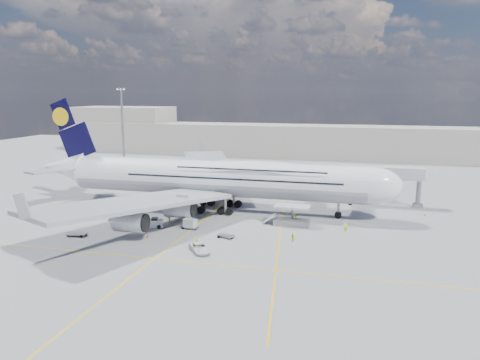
% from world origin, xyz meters
% --- Properties ---
extents(ground, '(300.00, 300.00, 0.00)m').
position_xyz_m(ground, '(0.00, 0.00, 0.00)').
color(ground, gray).
rests_on(ground, ground).
extents(taxi_line_main, '(0.25, 220.00, 0.01)m').
position_xyz_m(taxi_line_main, '(0.00, 0.00, 0.01)').
color(taxi_line_main, yellow).
rests_on(taxi_line_main, ground).
extents(taxi_line_cross, '(120.00, 0.25, 0.01)m').
position_xyz_m(taxi_line_cross, '(0.00, -20.00, 0.01)').
color(taxi_line_cross, yellow).
rests_on(taxi_line_cross, ground).
extents(taxi_line_diag, '(14.16, 99.06, 0.01)m').
position_xyz_m(taxi_line_diag, '(14.00, 10.00, 0.01)').
color(taxi_line_diag, yellow).
rests_on(taxi_line_diag, ground).
extents(airliner, '(77.26, 79.15, 23.71)m').
position_xyz_m(airliner, '(0.26, 10.00, 6.87)').
color(airliner, white).
rests_on(airliner, ground).
extents(jet_bridge, '(18.80, 12.10, 8.50)m').
position_xyz_m(jet_bridge, '(29.81, 20.94, 6.85)').
color(jet_bridge, '#B7B7BC').
rests_on(jet_bridge, ground).
extents(cargo_loader, '(8.53, 3.20, 3.67)m').
position_xyz_m(cargo_loader, '(16.82, 2.89, 1.25)').
color(cargo_loader, silver).
rests_on(cargo_loader, ground).
extents(light_mast, '(3.00, 0.70, 25.50)m').
position_xyz_m(light_mast, '(-40.00, 45.00, 13.21)').
color(light_mast, gray).
rests_on(light_mast, ground).
extents(terminal, '(180.00, 16.00, 12.00)m').
position_xyz_m(terminal, '(0.00, 95.00, 6.00)').
color(terminal, '#B2AD9E').
rests_on(terminal, ground).
extents(hangar, '(40.00, 22.00, 18.00)m').
position_xyz_m(hangar, '(-70.00, 100.00, 9.00)').
color(hangar, '#B2AD9E').
rests_on(hangar, ground).
extents(tree_line, '(160.00, 6.00, 8.00)m').
position_xyz_m(tree_line, '(40.00, 140.00, 4.00)').
color(tree_line, '#193814').
rests_on(tree_line, ground).
extents(dolly_row_a, '(2.80, 1.60, 1.72)m').
position_xyz_m(dolly_row_a, '(-13.30, 1.57, 0.93)').
color(dolly_row_a, gray).
rests_on(dolly_row_a, ground).
extents(dolly_row_b, '(3.47, 2.20, 0.48)m').
position_xyz_m(dolly_row_b, '(-17.60, -13.19, 0.37)').
color(dolly_row_b, gray).
rests_on(dolly_row_b, ground).
extents(dolly_row_c, '(3.33, 2.40, 0.44)m').
position_xyz_m(dolly_row_c, '(-12.33, -1.96, 0.34)').
color(dolly_row_c, gray).
rests_on(dolly_row_c, ground).
extents(dolly_back, '(2.76, 1.54, 1.72)m').
position_xyz_m(dolly_back, '(-23.33, -3.70, 0.92)').
color(dolly_back, gray).
rests_on(dolly_back, ground).
extents(dolly_nose_far, '(3.22, 2.56, 0.42)m').
position_xyz_m(dolly_nose_far, '(7.37, -7.61, 0.32)').
color(dolly_nose_far, gray).
rests_on(dolly_nose_far, ground).
extents(dolly_nose_near, '(3.19, 2.14, 1.86)m').
position_xyz_m(dolly_nose_near, '(-0.33, -4.29, 1.00)').
color(dolly_nose_near, gray).
rests_on(dolly_nose_near, ground).
extents(baggage_tug, '(3.19, 2.12, 1.83)m').
position_xyz_m(baggage_tug, '(-6.88, -5.03, 0.81)').
color(baggage_tug, white).
rests_on(baggage_tug, ground).
extents(catering_truck_inner, '(8.22, 5.03, 4.57)m').
position_xyz_m(catering_truck_inner, '(-14.91, 20.74, 2.16)').
color(catering_truck_inner, gray).
rests_on(catering_truck_inner, ground).
extents(catering_truck_outer, '(6.21, 3.33, 3.51)m').
position_xyz_m(catering_truck_outer, '(-21.35, 35.49, 1.63)').
color(catering_truck_outer, gray).
rests_on(catering_truck_outer, ground).
extents(service_van, '(4.73, 5.29, 1.36)m').
position_xyz_m(service_van, '(5.49, -15.58, 0.68)').
color(service_van, white).
rests_on(service_van, ground).
extents(crew_nose, '(0.85, 0.79, 1.94)m').
position_xyz_m(crew_nose, '(26.84, 0.51, 0.97)').
color(crew_nose, '#AEEF19').
rests_on(crew_nose, ground).
extents(crew_loader, '(0.97, 0.94, 1.58)m').
position_xyz_m(crew_loader, '(18.68, -7.55, 0.79)').
color(crew_loader, '#9CF319').
rests_on(crew_loader, ground).
extents(crew_wing, '(0.68, 1.24, 1.99)m').
position_xyz_m(crew_wing, '(-5.51, -1.51, 1.00)').
color(crew_wing, '#B3FF1A').
rests_on(crew_wing, ground).
extents(crew_van, '(0.85, 1.02, 1.80)m').
position_xyz_m(crew_van, '(17.38, 4.94, 0.90)').
color(crew_van, '#D1EF19').
rests_on(crew_van, ground).
extents(crew_tug, '(1.19, 0.86, 1.66)m').
position_xyz_m(crew_tug, '(4.31, -13.54, 0.83)').
color(crew_tug, '#BEF71A').
rests_on(crew_tug, ground).
extents(cone_nose, '(0.42, 0.42, 0.53)m').
position_xyz_m(cone_nose, '(41.71, 16.18, 0.26)').
color(cone_nose, '#FF380D').
rests_on(cone_nose, ground).
extents(cone_wing_left_inner, '(0.51, 0.51, 0.64)m').
position_xyz_m(cone_wing_left_inner, '(-4.60, 21.29, 0.31)').
color(cone_wing_left_inner, '#FF380D').
rests_on(cone_wing_left_inner, ground).
extents(cone_wing_left_outer, '(0.39, 0.39, 0.49)m').
position_xyz_m(cone_wing_left_outer, '(-19.92, 35.21, 0.24)').
color(cone_wing_left_outer, '#FF380D').
rests_on(cone_wing_left_outer, ground).
extents(cone_wing_right_inner, '(0.48, 0.48, 0.62)m').
position_xyz_m(cone_wing_right_inner, '(-13.21, -3.45, 0.30)').
color(cone_wing_right_inner, '#FF380D').
rests_on(cone_wing_right_inner, ground).
extents(cone_wing_right_outer, '(0.47, 0.47, 0.60)m').
position_xyz_m(cone_wing_right_outer, '(-5.57, -10.73, 0.29)').
color(cone_wing_right_outer, '#FF380D').
rests_on(cone_wing_right_outer, ground).
extents(cone_tail, '(0.46, 0.46, 0.58)m').
position_xyz_m(cone_tail, '(-32.22, 5.52, 0.28)').
color(cone_tail, '#FF380D').
rests_on(cone_tail, ground).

